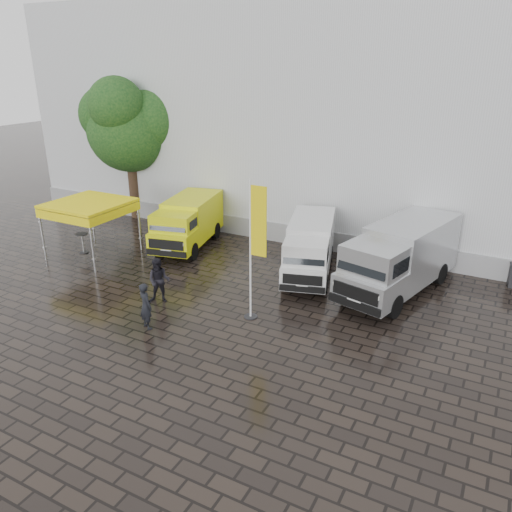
{
  "coord_description": "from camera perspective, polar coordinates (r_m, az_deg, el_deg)",
  "views": [
    {
      "loc": [
        7.34,
        -14.5,
        8.95
      ],
      "look_at": [
        -1.47,
        2.2,
        1.49
      ],
      "focal_mm": 35.0,
      "sensor_mm": 36.0,
      "label": 1
    }
  ],
  "objects": [
    {
      "name": "flagpole",
      "position": [
        17.44,
        -0.12,
        1.4
      ],
      "size": [
        0.88,
        0.5,
        5.24
      ],
      "color": "black",
      "rests_on": "ground"
    },
    {
      "name": "person_tent",
      "position": [
        19.85,
        -11.02,
        -2.76
      ],
      "size": [
        1.08,
        0.98,
        1.82
      ],
      "primitive_type": "imported",
      "rotation": [
        0.0,
        0.0,
        0.42
      ],
      "color": "black",
      "rests_on": "ground"
    },
    {
      "name": "tree",
      "position": [
        30.54,
        -14.34,
        14.33
      ],
      "size": [
        4.73,
        4.73,
        8.49
      ],
      "color": "black",
      "rests_on": "ground"
    },
    {
      "name": "cocktail_table",
      "position": [
        26.06,
        -19.18,
        1.4
      ],
      "size": [
        0.6,
        0.6,
        1.0
      ],
      "primitive_type": "cylinder",
      "color": "black",
      "rests_on": "ground"
    },
    {
      "name": "exhibition_hall",
      "position": [
        31.11,
        18.45,
        15.06
      ],
      "size": [
        44.0,
        16.0,
        12.0
      ],
      "primitive_type": "cube",
      "color": "silver",
      "rests_on": "ground"
    },
    {
      "name": "van_white",
      "position": [
        22.01,
        6.15,
        0.8
      ],
      "size": [
        3.33,
        5.81,
        2.39
      ],
      "primitive_type": null,
      "rotation": [
        0.0,
        0.0,
        0.29
      ],
      "color": "silver",
      "rests_on": "ground"
    },
    {
      "name": "ground",
      "position": [
        18.55,
        0.85,
        -7.28
      ],
      "size": [
        120.0,
        120.0,
        0.0
      ],
      "primitive_type": "plane",
      "color": "black",
      "rests_on": "ground"
    },
    {
      "name": "canopy_tent",
      "position": [
        24.97,
        -18.65,
        5.5
      ],
      "size": [
        3.37,
        3.37,
        2.69
      ],
      "color": "silver",
      "rests_on": "ground"
    },
    {
      "name": "van_yellow",
      "position": [
        25.48,
        -7.8,
        3.67
      ],
      "size": [
        3.12,
        5.56,
        2.42
      ],
      "primitive_type": null,
      "rotation": [
        0.0,
        0.0,
        0.22
      ],
      "color": "#DEE50C",
      "rests_on": "ground"
    },
    {
      "name": "hall_plinth",
      "position": [
        24.58,
        13.53,
        0.82
      ],
      "size": [
        44.0,
        0.15,
        1.0
      ],
      "primitive_type": "cube",
      "color": "gray",
      "rests_on": "ground"
    },
    {
      "name": "person_front",
      "position": [
        18.06,
        -12.49,
        -5.59
      ],
      "size": [
        0.74,
        0.63,
        1.73
      ],
      "primitive_type": "imported",
      "rotation": [
        0.0,
        0.0,
        2.74
      ],
      "color": "black",
      "rests_on": "ground"
    },
    {
      "name": "van_silver",
      "position": [
        20.93,
        16.09,
        -0.4
      ],
      "size": [
        3.76,
        6.91,
        2.85
      ],
      "primitive_type": null,
      "rotation": [
        0.0,
        0.0,
        -0.25
      ],
      "color": "#B3B6B8",
      "rests_on": "ground"
    }
  ]
}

